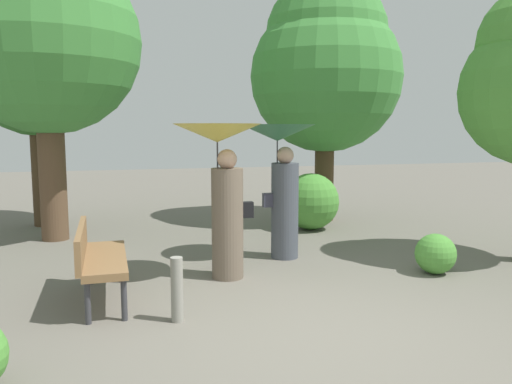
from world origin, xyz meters
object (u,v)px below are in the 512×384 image
Objects in this scene: person_right at (281,167)px; park_bench at (97,255)px; path_marker_post at (177,290)px; tree_mid_right at (326,64)px; tree_mid_left at (45,23)px; person_left at (222,174)px; tree_near_left at (37,52)px.

person_right reaches higher than park_bench.
person_right reaches higher than path_marker_post.
person_right is 0.40× the size of tree_mid_right.
park_bench is at bearing 117.32° from person_right.
park_bench reaches higher than path_marker_post.
person_left is at bearing -52.23° from tree_mid_left.
park_bench is 0.28× the size of tree_mid_left.
tree_mid_right reaches higher than person_left.
person_right is 3.01× the size of path_marker_post.
tree_mid_left reaches higher than tree_mid_right.
tree_near_left is 0.91× the size of tree_mid_left.
person_right is at bearing 50.27° from path_marker_post.
tree_near_left is (-1.14, 4.89, 2.79)m from park_bench.
tree_near_left is (-3.65, 3.62, 1.97)m from person_right.
tree_near_left is (-2.63, 4.39, 1.98)m from person_left.
person_left is 3.01× the size of path_marker_post.
tree_mid_left is (-0.80, 3.46, 3.07)m from park_bench.
tree_mid_left reaches higher than park_bench.
person_left is 5.49m from tree_near_left.
person_right is at bearing -123.98° from tree_mid_right.
tree_near_left is at bearing 108.42° from path_marker_post.
tree_near_left is 5.55m from tree_mid_right.
tree_mid_right is (5.13, 0.52, -0.42)m from tree_mid_left.
tree_near_left reaches higher than park_bench.
path_marker_post is (-3.57, -4.80, -2.83)m from tree_mid_right.
tree_mid_right is 7.61× the size of path_marker_post.
park_bench is at bearing 132.64° from path_marker_post.
park_bench is 0.31× the size of tree_near_left.
park_bench is 2.35× the size of path_marker_post.
path_marker_post is (1.90, -5.72, -2.98)m from tree_near_left.
park_bench is at bearing -137.45° from tree_mid_right.
tree_mid_left is 1.11× the size of tree_mid_right.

